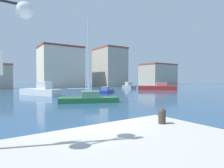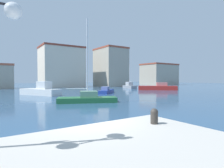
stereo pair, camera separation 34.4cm
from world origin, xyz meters
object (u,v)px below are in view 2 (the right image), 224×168
motorboat_white_inner_mooring (41,91)px  motorboat_red_distant_north (158,87)px  motorboat_blue_near_pier (106,91)px  sailboat_grey_behind_lamppost (129,86)px  sailboat_green_far_left (88,98)px  mooring_bollard (154,116)px

motorboat_white_inner_mooring → motorboat_red_distant_north: bearing=-2.8°
motorboat_blue_near_pier → sailboat_grey_behind_lamppost: sailboat_grey_behind_lamppost is taller
sailboat_grey_behind_lamppost → sailboat_green_far_left: bearing=-137.7°
mooring_bollard → motorboat_red_distant_north: bearing=42.1°
motorboat_red_distant_north → motorboat_blue_near_pier: bearing=-176.1°
sailboat_green_far_left → mooring_bollard: bearing=-105.7°
sailboat_green_far_left → motorboat_blue_near_pier: (7.85, 9.06, -0.07)m
mooring_bollard → sailboat_green_far_left: sailboat_green_far_left is taller
motorboat_white_inner_mooring → motorboat_red_distant_north: size_ratio=0.91×
mooring_bollard → motorboat_white_inner_mooring: size_ratio=0.08×
mooring_bollard → sailboat_grey_behind_lamppost: sailboat_grey_behind_lamppost is taller
motorboat_blue_near_pier → sailboat_green_far_left: bearing=-130.9°
sailboat_green_far_left → sailboat_grey_behind_lamppost: 28.18m
mooring_bollard → motorboat_red_distant_north: (24.94, 22.54, -0.62)m
motorboat_red_distant_north → sailboat_green_far_left: bearing=-155.0°
mooring_bollard → sailboat_grey_behind_lamppost: bearing=52.3°
mooring_bollard → motorboat_red_distant_north: motorboat_red_distant_north is taller
motorboat_red_distant_north → motorboat_blue_near_pier: 13.59m
motorboat_white_inner_mooring → sailboat_grey_behind_lamppost: bearing=18.7°
motorboat_blue_near_pier → sailboat_grey_behind_lamppost: bearing=37.3°
sailboat_green_far_left → motorboat_red_distant_north: sailboat_green_far_left is taller
motorboat_red_distant_north → sailboat_grey_behind_lamppost: sailboat_grey_behind_lamppost is taller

